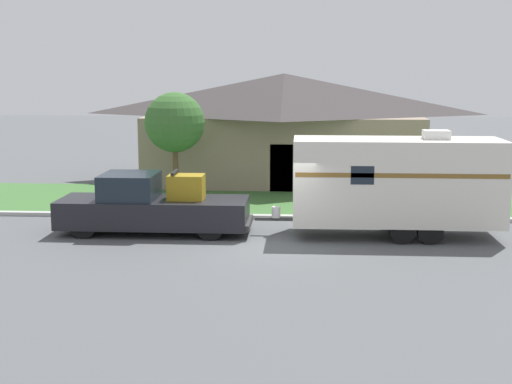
% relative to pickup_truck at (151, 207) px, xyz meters
% --- Properties ---
extents(ground_plane, '(120.00, 120.00, 0.00)m').
position_rel_pickup_truck_xyz_m(ground_plane, '(4.09, -1.28, -0.87)').
color(ground_plane, '#515456').
extents(curb_strip, '(80.00, 0.30, 0.14)m').
position_rel_pickup_truck_xyz_m(curb_strip, '(4.09, 2.47, -0.80)').
color(curb_strip, '#ADADA8').
rests_on(curb_strip, ground_plane).
extents(lawn_strip, '(80.00, 7.00, 0.03)m').
position_rel_pickup_truck_xyz_m(lawn_strip, '(4.09, 6.12, -0.86)').
color(lawn_strip, '#3D6B33').
rests_on(lawn_strip, ground_plane).
extents(house_across_street, '(13.59, 7.55, 5.11)m').
position_rel_pickup_truck_xyz_m(house_across_street, '(4.00, 11.61, 1.78)').
color(house_across_street, gray).
rests_on(house_across_street, ground_plane).
extents(pickup_truck, '(6.26, 2.09, 2.06)m').
position_rel_pickup_truck_xyz_m(pickup_truck, '(0.00, 0.00, 0.00)').
color(pickup_truck, black).
rests_on(pickup_truck, ground_plane).
extents(travel_trailer, '(7.78, 2.23, 3.42)m').
position_rel_pickup_truck_xyz_m(travel_trailer, '(7.91, -0.00, 0.92)').
color(travel_trailer, black).
rests_on(travel_trailer, ground_plane).
extents(mailbox, '(0.48, 0.20, 1.31)m').
position_rel_pickup_truck_xyz_m(mailbox, '(8.24, 3.41, 0.13)').
color(mailbox, brown).
rests_on(mailbox, ground_plane).
extents(tree_in_yard, '(2.48, 2.48, 4.39)m').
position_rel_pickup_truck_xyz_m(tree_in_yard, '(-0.37, 6.56, 2.26)').
color(tree_in_yard, brown).
rests_on(tree_in_yard, ground_plane).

